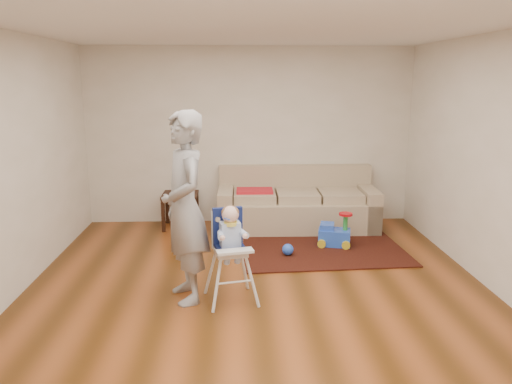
{
  "coord_description": "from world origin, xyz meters",
  "views": [
    {
      "loc": [
        -0.23,
        -4.94,
        2.22
      ],
      "look_at": [
        0.0,
        0.4,
        1.0
      ],
      "focal_mm": 35.0,
      "sensor_mm": 36.0,
      "label": 1
    }
  ],
  "objects_px": {
    "side_table": "(181,210)",
    "high_chair": "(231,255)",
    "adult": "(185,208)",
    "ride_on_toy": "(335,229)",
    "toy_ball": "(288,249)",
    "sofa": "(297,199)"
  },
  "relations": [
    {
      "from": "side_table",
      "to": "high_chair",
      "type": "xyz_separation_m",
      "value": [
        0.78,
        -2.61,
        0.22
      ]
    },
    {
      "from": "side_table",
      "to": "high_chair",
      "type": "relative_size",
      "value": 0.52
    },
    {
      "from": "side_table",
      "to": "adult",
      "type": "distance_m",
      "value": 2.66
    },
    {
      "from": "side_table",
      "to": "high_chair",
      "type": "bearing_deg",
      "value": -73.38
    },
    {
      "from": "side_table",
      "to": "adult",
      "type": "xyz_separation_m",
      "value": [
        0.33,
        -2.54,
        0.7
      ]
    },
    {
      "from": "side_table",
      "to": "ride_on_toy",
      "type": "xyz_separation_m",
      "value": [
        2.16,
        -0.99,
        -0.02
      ]
    },
    {
      "from": "ride_on_toy",
      "to": "high_chair",
      "type": "bearing_deg",
      "value": -117.22
    },
    {
      "from": "side_table",
      "to": "ride_on_toy",
      "type": "relative_size",
      "value": 1.14
    },
    {
      "from": "toy_ball",
      "to": "adult",
      "type": "height_order",
      "value": "adult"
    },
    {
      "from": "ride_on_toy",
      "to": "adult",
      "type": "xyz_separation_m",
      "value": [
        -1.84,
        -1.56,
        0.72
      ]
    },
    {
      "from": "sofa",
      "to": "toy_ball",
      "type": "distance_m",
      "value": 1.31
    },
    {
      "from": "high_chair",
      "to": "toy_ball",
      "type": "bearing_deg",
      "value": 48.04
    },
    {
      "from": "ride_on_toy",
      "to": "toy_ball",
      "type": "height_order",
      "value": "ride_on_toy"
    },
    {
      "from": "toy_ball",
      "to": "ride_on_toy",
      "type": "bearing_deg",
      "value": 28.71
    },
    {
      "from": "sofa",
      "to": "ride_on_toy",
      "type": "bearing_deg",
      "value": -63.92
    },
    {
      "from": "toy_ball",
      "to": "adult",
      "type": "relative_size",
      "value": 0.08
    },
    {
      "from": "ride_on_toy",
      "to": "adult",
      "type": "relative_size",
      "value": 0.24
    },
    {
      "from": "sofa",
      "to": "adult",
      "type": "xyz_separation_m",
      "value": [
        -1.43,
        -2.42,
        0.51
      ]
    },
    {
      "from": "high_chair",
      "to": "adult",
      "type": "distance_m",
      "value": 0.66
    },
    {
      "from": "sofa",
      "to": "toy_ball",
      "type": "height_order",
      "value": "sofa"
    },
    {
      "from": "sofa",
      "to": "adult",
      "type": "height_order",
      "value": "adult"
    },
    {
      "from": "side_table",
      "to": "adult",
      "type": "relative_size",
      "value": 0.27
    }
  ]
}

